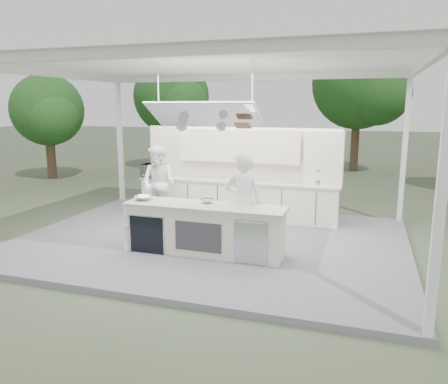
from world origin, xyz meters
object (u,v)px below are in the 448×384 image
(back_counter, at_px, (237,199))
(sous_chef, at_px, (159,184))
(demo_island, at_px, (204,229))
(head_chef, at_px, (243,203))

(back_counter, distance_m, sous_chef, 1.98)
(demo_island, xyz_separation_m, sous_chef, (-1.87, 1.88, 0.45))
(head_chef, bearing_deg, demo_island, 9.40)
(demo_island, bearing_deg, sous_chef, 134.89)
(back_counter, xyz_separation_m, sous_chef, (-1.69, -0.93, 0.44))
(head_chef, distance_m, sous_chef, 3.05)
(back_counter, relative_size, head_chef, 2.60)
(demo_island, distance_m, head_chef, 0.90)
(demo_island, height_order, head_chef, head_chef)
(demo_island, bearing_deg, back_counter, 93.63)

